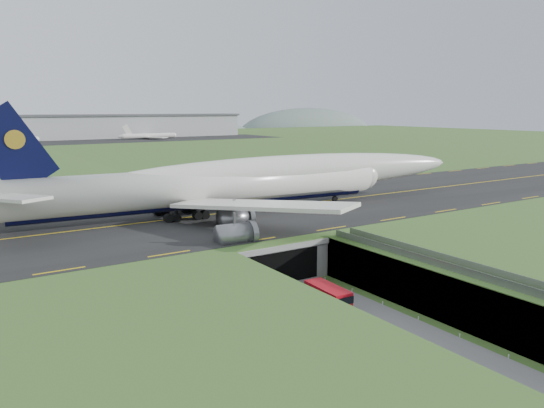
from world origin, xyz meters
TOP-DOWN VIEW (x-y plane):
  - ground at (0.00, 0.00)m, footprint 900.00×900.00m
  - airfield_deck at (0.00, 0.00)m, footprint 800.00×800.00m
  - trench_road at (0.00, -7.50)m, footprint 12.00×75.00m
  - taxiway at (0.00, 33.00)m, footprint 800.00×44.00m
  - tunnel_portal at (0.00, 16.71)m, footprint 17.00×22.30m
  - guideway at (11.00, -19.11)m, footprint 3.00×53.00m
  - jumbo_jet at (7.69, 33.00)m, footprint 101.20×63.72m
  - shuttle_tram at (-0.69, -2.90)m, footprint 3.09×7.31m
  - cargo_terminal at (-0.10, 299.41)m, footprint 320.00×67.00m
  - distant_hills at (64.38, 430.00)m, footprint 700.00×91.00m

SIDE VIEW (x-z plane):
  - distant_hills at x=64.38m, z-range -34.00..26.00m
  - ground at x=0.00m, z-range 0.00..0.00m
  - trench_road at x=0.00m, z-range 0.00..0.20m
  - shuttle_tram at x=-0.69m, z-range 0.15..3.09m
  - airfield_deck at x=0.00m, z-range 0.00..6.00m
  - tunnel_portal at x=0.00m, z-range 0.33..6.33m
  - guideway at x=11.00m, z-range 1.80..8.85m
  - taxiway at x=0.00m, z-range 6.00..6.18m
  - jumbo_jet at x=7.69m, z-range 1.13..22.27m
  - cargo_terminal at x=-0.10m, z-range 6.16..21.76m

